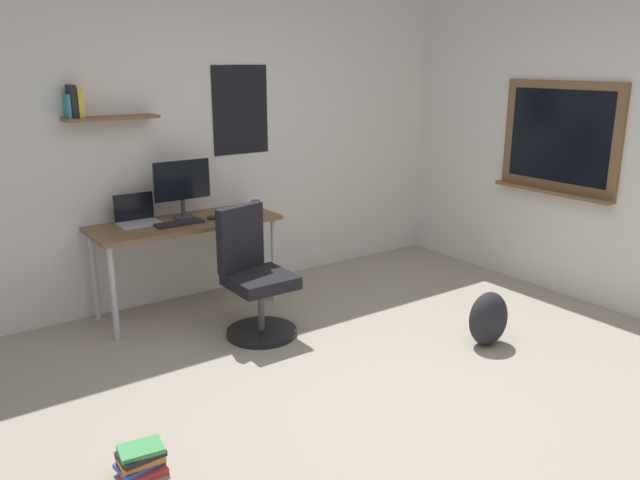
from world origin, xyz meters
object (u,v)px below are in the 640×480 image
coffee_mug (256,206)px  backpack (488,319)px  keyboard (180,223)px  office_chair (254,281)px  desk (185,231)px  computer_mouse (213,217)px  monitor_primary (182,185)px  laptop (137,217)px  book_stack_on_floor (141,460)px

coffee_mug → backpack: size_ratio=0.23×
keyboard → office_chair: bearing=-65.4°
desk → coffee_mug: size_ratio=15.84×
coffee_mug → computer_mouse: bearing=-173.2°
backpack → coffee_mug: bearing=114.8°
computer_mouse → keyboard: bearing=180.0°
computer_mouse → coffee_mug: size_ratio=1.13×
monitor_primary → coffee_mug: 0.64m
keyboard → coffee_mug: (0.70, 0.05, 0.04)m
laptop → keyboard: bearing=-39.8°
coffee_mug → desk: bearing=178.0°
desk → laptop: size_ratio=4.70×
office_chair → monitor_primary: 1.02m
keyboard → computer_mouse: 0.28m
desk → laptop: (-0.33, 0.14, 0.13)m
book_stack_on_floor → monitor_primary: bearing=60.0°
desk → backpack: desk is taller
office_chair → backpack: office_chair is taller
computer_mouse → coffee_mug: 0.43m
laptop → coffee_mug: (0.96, -0.16, -0.01)m
desk → coffee_mug: (0.63, -0.02, 0.13)m
monitor_primary → computer_mouse: size_ratio=4.46×
keyboard → laptop: bearing=140.2°
computer_mouse → book_stack_on_floor: size_ratio=0.43×
office_chair → backpack: 1.70m
desk → monitor_primary: bearing=68.5°
office_chair → coffee_mug: office_chair is taller
office_chair → keyboard: (-0.29, 0.63, 0.35)m
desk → coffee_mug: 0.64m
desk → backpack: (1.47, -1.84, -0.47)m
laptop → office_chair: bearing=-57.2°
laptop → book_stack_on_floor: laptop is taller
computer_mouse → book_stack_on_floor: (-1.28, -1.76, -0.69)m
computer_mouse → book_stack_on_floor: bearing=-126.0°
keyboard → book_stack_on_floor: 2.14m
laptop → backpack: laptop is taller
coffee_mug → backpack: coffee_mug is taller
computer_mouse → office_chair: bearing=-89.2°
office_chair → laptop: laptop is taller
desk → office_chair: office_chair is taller
office_chair → book_stack_on_floor: size_ratio=3.97×
coffee_mug → backpack: bearing=-65.2°
desk → book_stack_on_floor: desk is taller
monitor_primary → laptop: bearing=172.5°
office_chair → computer_mouse: 0.72m
monitor_primary → keyboard: (-0.11, -0.16, -0.26)m
office_chair → monitor_primary: monitor_primary is taller
monitor_primary → coffee_mug: (0.59, -0.11, -0.22)m
monitor_primary → desk: bearing=-111.5°
monitor_primary → computer_mouse: (0.17, -0.16, -0.25)m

